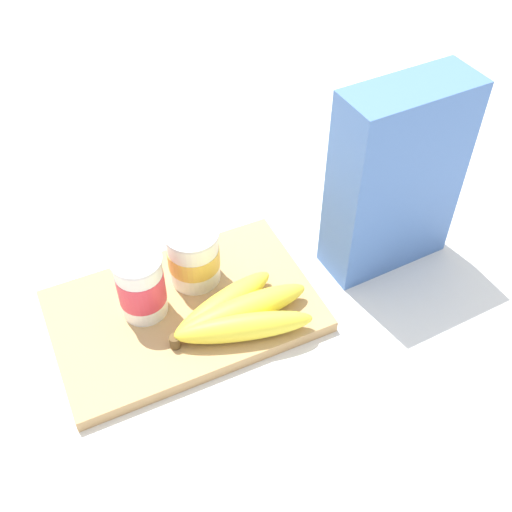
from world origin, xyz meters
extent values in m
plane|color=silver|center=(0.00, 0.00, 0.00)|extent=(2.40, 2.40, 0.00)
cube|color=tan|center=(0.00, 0.00, 0.01)|extent=(0.34, 0.22, 0.02)
cube|color=#4770B7|center=(0.30, -0.01, 0.14)|extent=(0.18, 0.08, 0.28)
cylinder|color=white|center=(-0.05, 0.02, 0.06)|extent=(0.06, 0.06, 0.09)
cylinder|color=#DB384C|center=(-0.05, 0.02, 0.06)|extent=(0.06, 0.06, 0.05)
cylinder|color=silver|center=(-0.05, 0.02, 0.11)|extent=(0.06, 0.06, 0.00)
cylinder|color=white|center=(0.03, 0.04, 0.06)|extent=(0.07, 0.07, 0.08)
cylinder|color=gold|center=(0.03, 0.04, 0.06)|extent=(0.07, 0.07, 0.03)
cylinder|color=silver|center=(0.03, 0.04, 0.10)|extent=(0.07, 0.07, 0.00)
ellipsoid|color=yellow|center=(0.05, -0.08, 0.04)|extent=(0.18, 0.08, 0.04)
ellipsoid|color=yellow|center=(0.06, -0.05, 0.04)|extent=(0.18, 0.04, 0.04)
ellipsoid|color=yellow|center=(0.04, -0.03, 0.03)|extent=(0.16, 0.08, 0.03)
cylinder|color=brown|center=(-0.03, -0.06, 0.03)|extent=(0.01, 0.01, 0.02)
camera|label=1|loc=(-0.14, -0.52, 0.66)|focal=43.79mm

